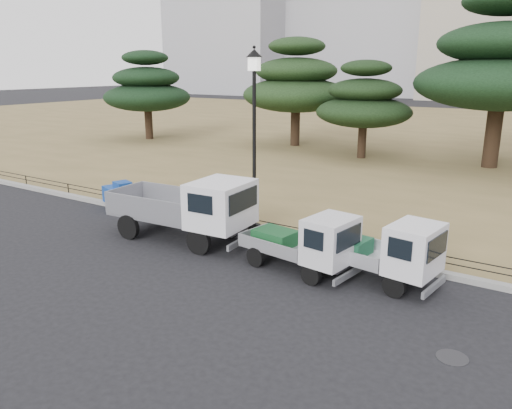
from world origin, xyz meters
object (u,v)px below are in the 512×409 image
Objects in this scene: truck_kei_front at (305,243)px; truck_kei_rear at (383,251)px; truck_large at (188,206)px; tarp_pile at (121,194)px; street_lamp at (254,111)px.

truck_kei_front is 0.97× the size of truck_kei_rear.
tarp_pile is (-4.76, 1.57, -0.62)m from truck_large.
truck_kei_front is 9.22m from tarp_pile.
tarp_pile is at bearing -179.12° from street_lamp.
truck_kei_rear is (6.23, 0.21, -0.29)m from truck_large.
truck_kei_front is 2.01m from truck_kei_rear.
truck_kei_rear is at bearing -16.82° from street_lamp.
truck_kei_rear is (1.96, 0.46, 0.02)m from truck_kei_front.
tarp_pile is at bearing 158.44° from truck_large.
truck_large is at bearing -170.43° from truck_kei_rear.
street_lamp is (1.40, 1.67, 2.86)m from truck_large.
truck_kei_rear is 11.08m from tarp_pile.
tarp_pile is (-10.99, 1.37, -0.33)m from truck_kei_rear.
street_lamp is 7.08m from tarp_pile.
truck_large is 0.84× the size of street_lamp.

